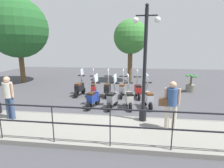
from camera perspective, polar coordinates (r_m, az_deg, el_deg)
ground_plane at (r=8.91m, az=3.05°, el=-6.02°), size 28.00×28.00×0.00m
promenade_walkway at (r=5.97m, az=0.79°, el=-14.83°), size 2.20×20.00×0.15m
fence_railing at (r=4.68m, az=-0.63°, el=-11.57°), size 0.04×16.03×1.07m
lamp_post_near at (r=6.11m, az=10.53°, el=3.65°), size 0.26×0.90×3.98m
pedestrian_with_bag at (r=5.82m, az=18.72°, el=-5.56°), size 0.36×0.66×1.59m
pedestrian_distant at (r=7.37m, az=-30.72°, el=-2.95°), size 0.38×0.48×1.59m
tree_large at (r=15.16m, az=-28.38°, el=15.73°), size 4.34×4.34×6.26m
tree_distant at (r=13.91m, az=6.07°, el=14.91°), size 2.61×2.61×4.79m
potted_palm at (r=11.92m, az=24.29°, el=-0.19°), size 1.06×0.66×1.05m
scooter_near_0 at (r=8.16m, az=11.74°, el=-4.44°), size 1.22×0.49×1.54m
scooter_near_1 at (r=7.99m, az=5.55°, el=-4.60°), size 1.22×0.49×1.54m
scooter_near_2 at (r=7.93m, az=0.17°, el=-4.68°), size 1.21×0.52×1.54m
scooter_near_3 at (r=8.08m, az=-6.18°, el=-4.42°), size 1.21×0.53×1.54m
scooter_far_0 at (r=9.61m, az=8.43°, el=-1.78°), size 1.23×0.46×1.54m
scooter_far_1 at (r=9.71m, az=3.45°, el=-1.51°), size 1.23×0.44×1.54m
scooter_far_2 at (r=9.78m, az=-1.50°, el=-1.40°), size 1.23×0.44×1.54m
scooter_far_3 at (r=9.83m, az=-6.03°, el=-1.39°), size 1.22×0.49×1.54m
scooter_far_4 at (r=10.10m, az=-10.51°, el=-1.16°), size 1.22×0.48×1.54m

